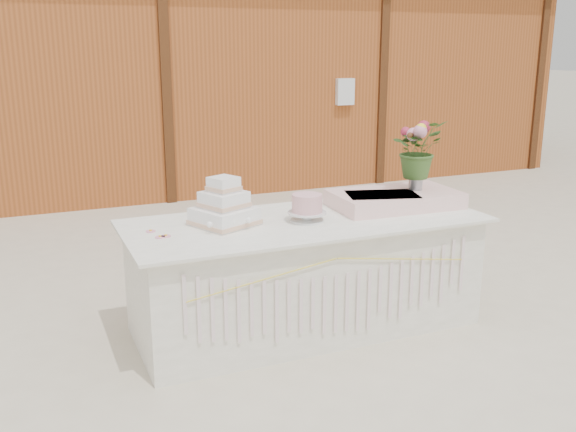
{
  "coord_description": "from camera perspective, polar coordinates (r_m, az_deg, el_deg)",
  "views": [
    {
      "loc": [
        -1.73,
        -3.74,
        1.88
      ],
      "look_at": [
        0.0,
        0.3,
        0.72
      ],
      "focal_mm": 40.0,
      "sensor_mm": 36.0,
      "label": 1
    }
  ],
  "objects": [
    {
      "name": "ground",
      "position": [
        4.53,
        1.52,
        -9.74
      ],
      "size": [
        80.0,
        80.0,
        0.0
      ],
      "primitive_type": "plane",
      "color": "beige",
      "rests_on": "ground"
    },
    {
      "name": "satin_runner",
      "position": [
        4.66,
        9.45,
        1.5
      ],
      "size": [
        0.91,
        0.55,
        0.11
      ],
      "primitive_type": "cube",
      "rotation": [
        0.0,
        0.0,
        -0.04
      ],
      "color": "#FFD3CD",
      "rests_on": "cake_table"
    },
    {
      "name": "pink_cake_stand",
      "position": [
        4.19,
        1.71,
        0.86
      ],
      "size": [
        0.25,
        0.25,
        0.18
      ],
      "color": "silver",
      "rests_on": "cake_table"
    },
    {
      "name": "barn",
      "position": [
        9.89,
        -13.54,
        13.23
      ],
      "size": [
        12.6,
        4.6,
        3.3
      ],
      "color": "#984C1F",
      "rests_on": "ground"
    },
    {
      "name": "wedding_cake",
      "position": [
        4.12,
        -5.69,
        0.62
      ],
      "size": [
        0.46,
        0.46,
        0.32
      ],
      "rotation": [
        0.0,
        0.0,
        0.42
      ],
      "color": "white",
      "rests_on": "cake_table"
    },
    {
      "name": "flower_vase",
      "position": [
        4.72,
        11.29,
        3.14
      ],
      "size": [
        0.1,
        0.1,
        0.13
      ],
      "primitive_type": "cylinder",
      "color": "#A6A6AB",
      "rests_on": "satin_runner"
    },
    {
      "name": "loose_flowers",
      "position": [
        4.0,
        -11.53,
        -1.53
      ],
      "size": [
        0.18,
        0.31,
        0.02
      ],
      "primitive_type": null,
      "rotation": [
        0.0,
        0.0,
        -0.2
      ],
      "color": "pink",
      "rests_on": "cake_table"
    },
    {
      "name": "bouquet",
      "position": [
        4.68,
        11.46,
        6.42
      ],
      "size": [
        0.45,
        0.41,
        0.41
      ],
      "primitive_type": "imported",
      "rotation": [
        0.0,
        0.0,
        0.29
      ],
      "color": "#385B24",
      "rests_on": "flower_vase"
    },
    {
      "name": "cake_table",
      "position": [
        4.38,
        1.58,
        -5.15
      ],
      "size": [
        2.4,
        1.0,
        0.77
      ],
      "color": "white",
      "rests_on": "ground"
    }
  ]
}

